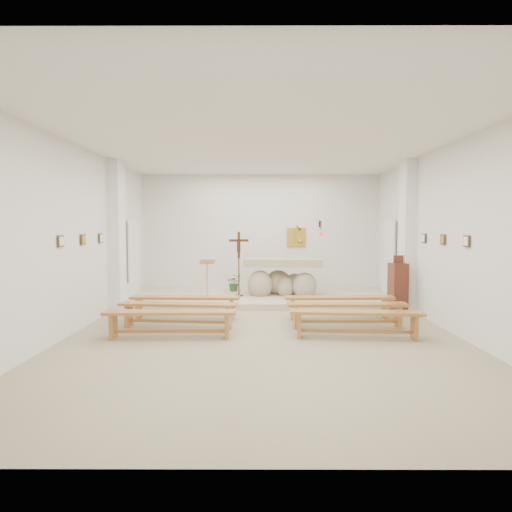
{
  "coord_description": "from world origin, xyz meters",
  "views": [
    {
      "loc": [
        -0.1,
        -8.58,
        1.97
      ],
      "look_at": [
        -0.13,
        1.6,
        1.31
      ],
      "focal_mm": 32.0,
      "sensor_mm": 36.0,
      "label": 1
    }
  ],
  "objects_px": {
    "donation_pedestal": "(398,288)",
    "bench_right_second": "(347,309)",
    "bench_left_third": "(170,318)",
    "bench_right_front": "(339,302)",
    "bench_left_second": "(178,309)",
    "bench_right_third": "(356,318)",
    "lectern": "(207,278)",
    "bench_left_front": "(185,302)",
    "crucifix_stand": "(239,259)",
    "altar": "(283,280)"
  },
  "relations": [
    {
      "from": "bench_left_third",
      "to": "bench_right_second",
      "type": "bearing_deg",
      "value": 13.44
    },
    {
      "from": "donation_pedestal",
      "to": "bench_left_second",
      "type": "bearing_deg",
      "value": -171.2
    },
    {
      "from": "bench_left_front",
      "to": "bench_left_third",
      "type": "relative_size",
      "value": 1.0
    },
    {
      "from": "altar",
      "to": "crucifix_stand",
      "type": "bearing_deg",
      "value": -162.43
    },
    {
      "from": "donation_pedestal",
      "to": "bench_right_second",
      "type": "xyz_separation_m",
      "value": [
        -1.46,
        -1.56,
        -0.21
      ]
    },
    {
      "from": "altar",
      "to": "donation_pedestal",
      "type": "xyz_separation_m",
      "value": [
        2.53,
        -1.73,
        0.02
      ]
    },
    {
      "from": "donation_pedestal",
      "to": "bench_right_third",
      "type": "bearing_deg",
      "value": -130.77
    },
    {
      "from": "bench_left_front",
      "to": "bench_right_front",
      "type": "xyz_separation_m",
      "value": [
        3.28,
        0.0,
        0.0
      ]
    },
    {
      "from": "bench_right_front",
      "to": "bench_left_second",
      "type": "relative_size",
      "value": 1.0
    },
    {
      "from": "bench_left_second",
      "to": "bench_right_third",
      "type": "bearing_deg",
      "value": -9.02
    },
    {
      "from": "crucifix_stand",
      "to": "bench_right_front",
      "type": "relative_size",
      "value": 0.72
    },
    {
      "from": "bench_left_second",
      "to": "lectern",
      "type": "bearing_deg",
      "value": 89.5
    },
    {
      "from": "crucifix_stand",
      "to": "bench_right_second",
      "type": "distance_m",
      "value": 3.88
    },
    {
      "from": "bench_left_second",
      "to": "bench_right_third",
      "type": "xyz_separation_m",
      "value": [
        3.28,
        -0.84,
        0.0
      ]
    },
    {
      "from": "bench_right_second",
      "to": "bench_right_third",
      "type": "distance_m",
      "value": 0.84
    },
    {
      "from": "altar",
      "to": "bench_left_third",
      "type": "relative_size",
      "value": 0.93
    },
    {
      "from": "bench_right_second",
      "to": "lectern",
      "type": "bearing_deg",
      "value": 138.06
    },
    {
      "from": "donation_pedestal",
      "to": "bench_left_second",
      "type": "relative_size",
      "value": 0.56
    },
    {
      "from": "bench_right_second",
      "to": "bench_left_third",
      "type": "distance_m",
      "value": 3.38
    },
    {
      "from": "bench_left_third",
      "to": "bench_right_third",
      "type": "bearing_deg",
      "value": -0.94
    },
    {
      "from": "bench_left_second",
      "to": "bench_right_second",
      "type": "height_order",
      "value": "same"
    },
    {
      "from": "bench_right_second",
      "to": "bench_right_third",
      "type": "height_order",
      "value": "same"
    },
    {
      "from": "crucifix_stand",
      "to": "bench_left_third",
      "type": "bearing_deg",
      "value": -101.42
    },
    {
      "from": "bench_right_front",
      "to": "bench_left_second",
      "type": "bearing_deg",
      "value": -168.11
    },
    {
      "from": "donation_pedestal",
      "to": "bench_left_third",
      "type": "distance_m",
      "value": 5.32
    },
    {
      "from": "lectern",
      "to": "bench_left_front",
      "type": "xyz_separation_m",
      "value": [
        -0.27,
        -1.82,
        -0.3
      ]
    },
    {
      "from": "altar",
      "to": "bench_left_second",
      "type": "height_order",
      "value": "altar"
    },
    {
      "from": "lectern",
      "to": "bench_right_third",
      "type": "height_order",
      "value": "lectern"
    },
    {
      "from": "bench_left_second",
      "to": "bench_right_third",
      "type": "relative_size",
      "value": 1.0
    },
    {
      "from": "crucifix_stand",
      "to": "bench_left_third",
      "type": "height_order",
      "value": "crucifix_stand"
    },
    {
      "from": "crucifix_stand",
      "to": "bench_right_third",
      "type": "bearing_deg",
      "value": -56.94
    },
    {
      "from": "donation_pedestal",
      "to": "bench_right_front",
      "type": "distance_m",
      "value": 1.64
    },
    {
      "from": "bench_left_second",
      "to": "crucifix_stand",
      "type": "bearing_deg",
      "value": 76.57
    },
    {
      "from": "donation_pedestal",
      "to": "bench_left_front",
      "type": "xyz_separation_m",
      "value": [
        -4.74,
        -0.72,
        -0.21
      ]
    },
    {
      "from": "donation_pedestal",
      "to": "bench_right_second",
      "type": "distance_m",
      "value": 2.15
    },
    {
      "from": "bench_left_third",
      "to": "crucifix_stand",
      "type": "bearing_deg",
      "value": 74.08
    },
    {
      "from": "crucifix_stand",
      "to": "bench_left_second",
      "type": "height_order",
      "value": "crucifix_stand"
    },
    {
      "from": "bench_left_second",
      "to": "bench_right_third",
      "type": "distance_m",
      "value": 3.38
    },
    {
      "from": "lectern",
      "to": "donation_pedestal",
      "type": "distance_m",
      "value": 4.6
    },
    {
      "from": "lectern",
      "to": "donation_pedestal",
      "type": "bearing_deg",
      "value": -31.67
    },
    {
      "from": "altar",
      "to": "bench_right_second",
      "type": "height_order",
      "value": "altar"
    },
    {
      "from": "crucifix_stand",
      "to": "donation_pedestal",
      "type": "bearing_deg",
      "value": -19.01
    },
    {
      "from": "bench_left_second",
      "to": "donation_pedestal",
      "type": "bearing_deg",
      "value": 23.57
    },
    {
      "from": "bench_left_front",
      "to": "bench_right_front",
      "type": "relative_size",
      "value": 1.0
    },
    {
      "from": "bench_right_front",
      "to": "bench_left_second",
      "type": "distance_m",
      "value": 3.38
    },
    {
      "from": "bench_right_front",
      "to": "bench_right_second",
      "type": "relative_size",
      "value": 1.0
    },
    {
      "from": "altar",
      "to": "crucifix_stand",
      "type": "xyz_separation_m",
      "value": [
        -1.16,
        -0.2,
        0.56
      ]
    },
    {
      "from": "lectern",
      "to": "bench_right_third",
      "type": "bearing_deg",
      "value": -67.18
    },
    {
      "from": "bench_right_second",
      "to": "bench_left_third",
      "type": "bearing_deg",
      "value": -166.0
    },
    {
      "from": "altar",
      "to": "bench_right_front",
      "type": "xyz_separation_m",
      "value": [
        1.06,
        -2.45,
        -0.19
      ]
    }
  ]
}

